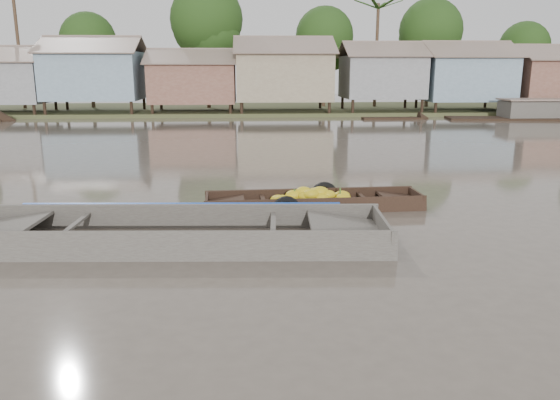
{
  "coord_description": "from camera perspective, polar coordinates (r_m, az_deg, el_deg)",
  "views": [
    {
      "loc": [
        -0.1,
        -9.69,
        3.31
      ],
      "look_at": [
        0.52,
        0.55,
        0.8
      ],
      "focal_mm": 35.0,
      "sensor_mm": 36.0,
      "label": 1
    }
  ],
  "objects": [
    {
      "name": "banana_boat",
      "position": [
        13.17,
        3.26,
        -0.26
      ],
      "size": [
        5.27,
        1.51,
        0.75
      ],
      "rotation": [
        0.0,
        0.0,
        0.05
      ],
      "color": "black",
      "rests_on": "ground"
    },
    {
      "name": "distant_boats",
      "position": [
        37.19,
        21.99,
        8.02
      ],
      "size": [
        48.09,
        13.8,
        1.38
      ],
      "color": "black",
      "rests_on": "ground"
    },
    {
      "name": "ground",
      "position": [
        10.25,
        -2.71,
        -5.12
      ],
      "size": [
        120.0,
        120.0,
        0.0
      ],
      "primitive_type": "plane",
      "color": "#53493F",
      "rests_on": "ground"
    },
    {
      "name": "riverbank",
      "position": [
        41.68,
        0.88,
        13.43
      ],
      "size": [
        120.0,
        12.47,
        10.22
      ],
      "color": "#384723",
      "rests_on": "ground"
    },
    {
      "name": "viewer_boat",
      "position": [
        10.76,
        -10.92,
        -4.0
      ],
      "size": [
        8.32,
        2.57,
        0.66
      ],
      "rotation": [
        0.0,
        0.0,
        -0.05
      ],
      "color": "#433D38",
      "rests_on": "ground"
    }
  ]
}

